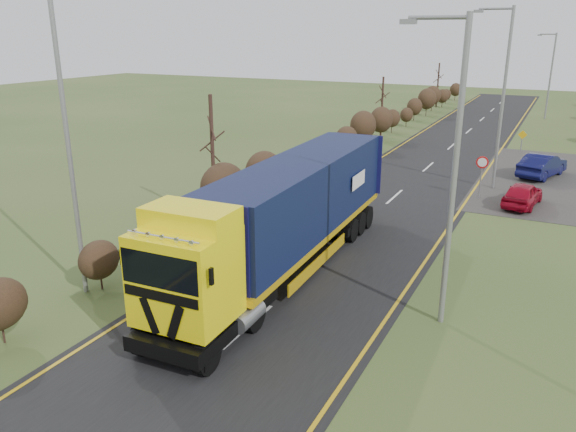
% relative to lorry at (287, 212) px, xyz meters
% --- Properties ---
extents(ground, '(160.00, 160.00, 0.00)m').
position_rel_lorry_xyz_m(ground, '(0.80, -0.28, -2.40)').
color(ground, '#364B20').
rests_on(ground, ground).
extents(road, '(8.00, 120.00, 0.02)m').
position_rel_lorry_xyz_m(road, '(0.80, 9.72, -2.39)').
color(road, black).
rests_on(road, ground).
extents(layby, '(6.00, 18.00, 0.02)m').
position_rel_lorry_xyz_m(layby, '(7.30, 19.72, -2.39)').
color(layby, '#322F2C').
rests_on(layby, ground).
extents(lane_markings, '(7.52, 116.00, 0.01)m').
position_rel_lorry_xyz_m(lane_markings, '(0.80, 9.41, -2.37)').
color(lane_markings, '#BF9812').
rests_on(lane_markings, road).
extents(hedgerow, '(2.24, 102.04, 6.05)m').
position_rel_lorry_xyz_m(hedgerow, '(-5.19, 7.61, -0.78)').
color(hedgerow, black).
rests_on(hedgerow, ground).
extents(lorry, '(2.96, 15.26, 4.24)m').
position_rel_lorry_xyz_m(lorry, '(0.00, 0.00, 0.00)').
color(lorry, black).
rests_on(lorry, ground).
extents(car_red_hatchback, '(2.00, 3.91, 1.27)m').
position_rel_lorry_xyz_m(car_red_hatchback, '(7.23, 13.06, -1.77)').
color(car_red_hatchback, maroon).
rests_on(car_red_hatchback, ground).
extents(car_blue_sedan, '(2.83, 4.70, 1.46)m').
position_rel_lorry_xyz_m(car_blue_sedan, '(7.76, 20.27, -1.67)').
color(car_blue_sedan, '#0A0C39').
rests_on(car_blue_sedan, ground).
extents(streetlight_near, '(1.97, 0.18, 9.25)m').
position_rel_lorry_xyz_m(streetlight_near, '(5.96, -1.25, 2.70)').
color(streetlight_near, gray).
rests_on(streetlight_near, ground).
extents(streetlight_mid, '(2.13, 0.20, 10.05)m').
position_rel_lorry_xyz_m(streetlight_mid, '(5.27, 16.15, 3.16)').
color(streetlight_mid, gray).
rests_on(streetlight_mid, ground).
extents(streetlight_far, '(1.83, 0.18, 8.58)m').
position_rel_lorry_xyz_m(streetlight_far, '(6.50, 46.95, 2.31)').
color(streetlight_far, gray).
rests_on(streetlight_far, ground).
extents(left_pole, '(0.16, 0.16, 10.65)m').
position_rel_lorry_xyz_m(left_pole, '(-5.59, -4.66, 2.92)').
color(left_pole, gray).
rests_on(left_pole, ground).
extents(speed_sign, '(0.65, 0.10, 2.35)m').
position_rel_lorry_xyz_m(speed_sign, '(5.00, 13.54, -0.76)').
color(speed_sign, gray).
rests_on(speed_sign, ground).
extents(warning_board, '(0.66, 0.11, 1.73)m').
position_rel_lorry_xyz_m(warning_board, '(5.94, 27.40, -1.37)').
color(warning_board, gray).
rests_on(warning_board, ground).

